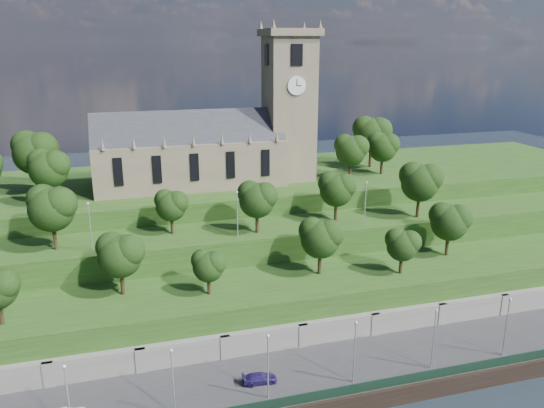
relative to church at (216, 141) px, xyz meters
name	(u,v)px	position (x,y,z in m)	size (l,w,h in m)	color
promenade	(277,383)	(-0.79, -39.98, -21.52)	(160.00, 12.00, 2.00)	#2D2D30
fence	(291,401)	(-0.79, -45.38, -19.92)	(160.00, 0.10, 1.20)	black
retaining_wall	(263,345)	(-0.79, -34.01, -20.02)	(160.00, 2.10, 5.00)	slate
embankment_lower	(252,312)	(-0.79, -27.98, -18.52)	(160.00, 12.00, 8.00)	#234517
embankment_upper	(234,267)	(-0.79, -16.98, -16.52)	(160.00, 10.00, 12.00)	#234517
hilltop	(211,216)	(-0.79, 4.02, -15.02)	(160.00, 32.00, 15.00)	#234517
church	(216,141)	(0.00, 0.00, 0.00)	(38.60, 12.35, 27.60)	#6C5F4B
trees_lower	(274,245)	(2.47, -27.44, -9.31)	(66.52, 9.10, 8.26)	black
trees_upper	(259,194)	(2.98, -18.03, -4.87)	(61.23, 8.22, 9.01)	black
trees_hilltop	(197,149)	(-3.50, -0.82, -1.15)	(75.57, 16.31, 10.32)	black
lamp_posts_promenade	(268,362)	(-2.79, -43.48, -16.03)	(60.36, 0.36, 7.77)	#B2B2B7
lamp_posts_upper	(237,210)	(-0.79, -19.98, -6.49)	(40.36, 0.36, 6.88)	#B2B2B7
car_right	(260,378)	(-3.00, -40.63, -19.94)	(1.62, 3.99, 1.16)	#211753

